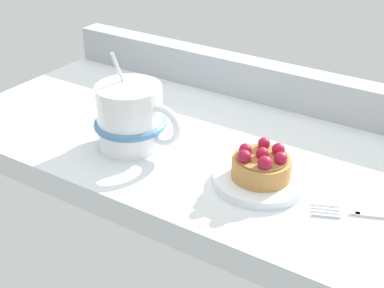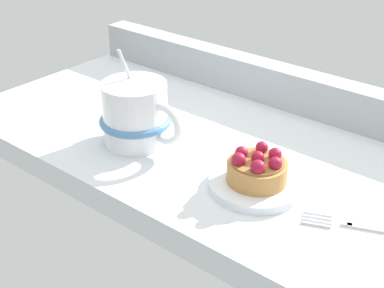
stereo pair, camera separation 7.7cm
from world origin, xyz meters
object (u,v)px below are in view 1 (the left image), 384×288
raspberry_tart (262,165)px  dessert_fork (381,215)px  coffee_mug (131,117)px  dessert_plate (260,180)px

raspberry_tart → dessert_fork: size_ratio=0.48×
raspberry_tart → dessert_fork: (15.56, 1.35, -2.69)cm
coffee_mug → dessert_fork: 36.65cm
coffee_mug → dessert_plate: bearing=2.2°
raspberry_tart → dessert_plate: bearing=114.7°
dessert_fork → dessert_plate: bearing=-175.2°
dessert_plate → coffee_mug: size_ratio=0.87×
coffee_mug → dessert_fork: bearing=3.3°
dessert_plate → dessert_fork: (15.58, 1.31, -0.25)cm
dessert_plate → dessert_fork: bearing=4.8°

